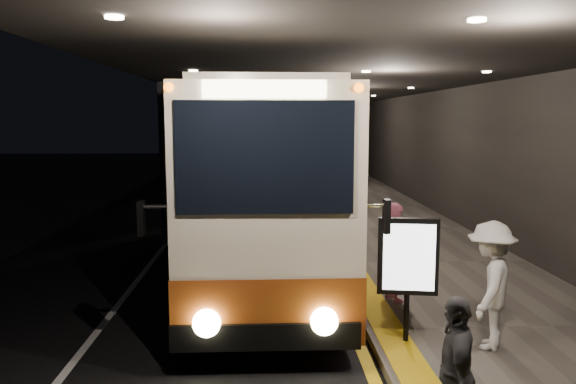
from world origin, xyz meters
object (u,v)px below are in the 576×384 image
object	(u,v)px
coach_main	(265,184)
passenger_boarding	(394,252)
coach_third	(266,140)
passenger_waiting_white	(491,285)
info_sign	(408,259)
stanchion_post	(362,265)
coach_second	(264,147)
passenger_waiting_grey	(455,372)

from	to	relation	value
coach_main	passenger_boarding	size ratio (longest dim) A/B	7.03
coach_third	passenger_waiting_white	world-z (taller)	coach_third
coach_main	passenger_boarding	world-z (taller)	coach_main
info_sign	stanchion_post	size ratio (longest dim) A/B	1.71
coach_third	passenger_waiting_white	distance (m)	35.30
passenger_waiting_white	stanchion_post	bearing A→B (deg)	-121.53
coach_second	passenger_waiting_grey	distance (m)	24.88
coach_second	coach_third	world-z (taller)	coach_second
passenger_boarding	coach_main	bearing A→B (deg)	13.63
coach_third	stanchion_post	distance (m)	32.59
coach_main	stanchion_post	distance (m)	3.73
passenger_waiting_grey	info_sign	xyz separation A→B (m)	(0.20, 2.67, 0.47)
coach_second	stanchion_post	world-z (taller)	coach_second
passenger_waiting_grey	passenger_boarding	bearing A→B (deg)	-173.31
info_sign	stanchion_post	distance (m)	2.49
passenger_waiting_grey	info_sign	distance (m)	2.72
passenger_boarding	stanchion_post	size ratio (longest dim) A/B	1.66
coach_third	passenger_waiting_white	size ratio (longest dim) A/B	6.68
coach_third	passenger_boarding	bearing A→B (deg)	-83.85
coach_main	passenger_waiting_white	size ratio (longest dim) A/B	6.84
coach_second	passenger_boarding	world-z (taller)	coach_second
coach_second	info_sign	size ratio (longest dim) A/B	6.90
passenger_boarding	passenger_waiting_grey	world-z (taller)	passenger_boarding
passenger_waiting_grey	coach_second	bearing A→B (deg)	-163.39
passenger_boarding	info_sign	xyz separation A→B (m)	(-0.25, -1.90, 0.35)
passenger_boarding	coach_second	bearing A→B (deg)	-13.44
coach_main	stanchion_post	world-z (taller)	coach_main
coach_third	stanchion_post	size ratio (longest dim) A/B	11.37
passenger_boarding	info_sign	size ratio (longest dim) A/B	0.97
coach_third	passenger_boarding	distance (m)	33.08
coach_second	passenger_boarding	size ratio (longest dim) A/B	7.13
passenger_waiting_grey	stanchion_post	size ratio (longest dim) A/B	1.45
passenger_waiting_white	coach_second	bearing A→B (deg)	-141.03
passenger_waiting_white	passenger_waiting_grey	bearing A→B (deg)	1.99
passenger_waiting_grey	info_sign	bearing A→B (deg)	-171.99
coach_main	passenger_boarding	bearing A→B (deg)	-56.74
passenger_boarding	passenger_waiting_white	bearing A→B (deg)	-177.82
coach_second	passenger_waiting_white	distance (m)	22.62
passenger_waiting_white	stanchion_post	world-z (taller)	passenger_waiting_white
passenger_waiting_white	stanchion_post	xyz separation A→B (m)	(-1.38, 2.63, -0.38)
coach_second	info_sign	bearing A→B (deg)	-82.66
coach_main	passenger_waiting_white	xyz separation A→B (m)	(3.21, -5.66, -0.81)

